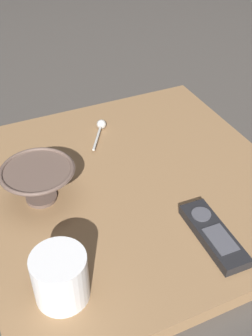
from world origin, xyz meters
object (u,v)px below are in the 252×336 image
at_px(cereal_bowl, 39,182).
at_px(tv_remote_near, 213,235).
at_px(coffee_mug, 60,277).
at_px(teaspoon, 101,127).

xyz_separation_m(cereal_bowl, tv_remote_near, (-0.26, 0.24, -0.03)).
height_order(coffee_mug, tv_remote_near, coffee_mug).
relative_size(cereal_bowl, coffee_mug, 1.65).
distance_m(cereal_bowl, teaspoon, 0.27).
relative_size(cereal_bowl, teaspoon, 1.38).
bearing_deg(teaspoon, tv_remote_near, 97.98).
distance_m(teaspoon, tv_remote_near, 0.42).
distance_m(coffee_mug, tv_remote_near, 0.29).
height_order(cereal_bowl, coffee_mug, coffee_mug).
bearing_deg(coffee_mug, teaspoon, -118.87).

